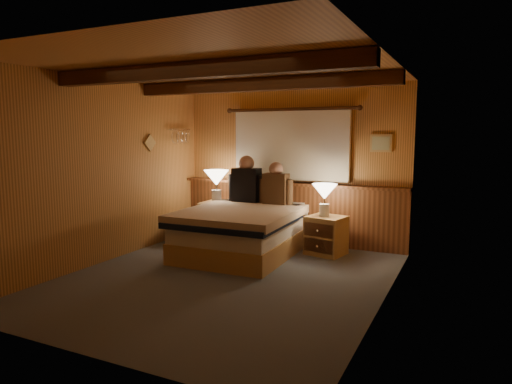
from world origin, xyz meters
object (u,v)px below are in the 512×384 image
Objects in this scene: lamp_left at (216,180)px; lamp_right at (325,194)px; person_right at (276,187)px; duffel_bag at (185,233)px; person_left at (247,183)px; bed at (242,231)px; nightstand_right at (326,235)px; nightstand_left at (220,221)px.

lamp_right is at bearing -4.19° from lamp_left.
duffel_bag is (-1.32, -0.46, -0.74)m from person_right.
lamp_left is 0.86× the size of duffel_bag.
lamp_left is 0.53m from person_left.
bed is 1.26m from lamp_right.
duffel_bag is at bearing 168.15° from bed.
person_right is (-0.79, 0.14, 0.04)m from lamp_right.
nightstand_right is 1.97m from lamp_left.
person_right reaches higher than bed.
person_left is at bearing 173.30° from lamp_right.
person_left is (-0.26, 0.66, 0.60)m from bed.
nightstand_left is 0.80m from person_left.
person_left reaches higher than lamp_left.
lamp_left reaches higher than duffel_bag.
nightstand_right reaches higher than duffel_bag.
lamp_left reaches higher than bed.
person_left is (-1.32, 0.15, 0.67)m from nightstand_right.
bed is 1.12m from duffel_bag.
bed is 1.18m from nightstand_right.
lamp_right is (1.77, -0.14, 0.56)m from nightstand_left.
person_left is at bearing -174.84° from nightstand_right.
duffel_bag is (-2.14, -0.32, -0.10)m from nightstand_right.
person_right reaches higher than lamp_left.
lamp_left is 1.02m from person_right.
person_right is (0.23, 0.65, 0.57)m from bed.
person_left is at bearing 2.03° from lamp_left.
nightstand_left is at bearing 136.91° from bed.
person_left reaches higher than duffel_bag.
nightstand_right is (1.80, -0.14, -0.03)m from nightstand_left.
person_left is 1.23× the size of duffel_bag.
nightstand_right is 2.17m from duffel_bag.
lamp_right reaches higher than nightstand_left.
person_right is (0.98, -0.00, 0.60)m from nightstand_left.
person_right is at bearing 1.69° from duffel_bag.
lamp_right is at bearing -7.43° from nightstand_left.
person_left reaches higher than person_right.
bed is at bearing -110.57° from person_right.
duffel_bag is (-1.09, 0.19, -0.17)m from bed.
duffel_bag is at bearing -160.01° from nightstand_right.
bed reaches higher than nightstand_right.
person_right reaches higher than lamp_right.
nightstand_left is (-0.74, 0.65, -0.04)m from bed.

